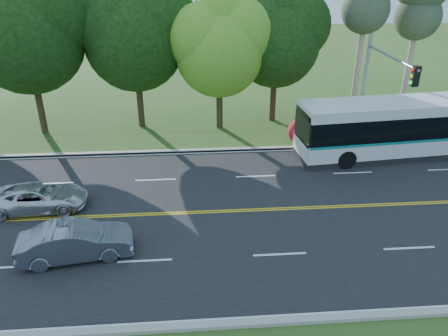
{
  "coord_description": "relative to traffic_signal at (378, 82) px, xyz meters",
  "views": [
    {
      "loc": [
        -3.89,
        -17.77,
        11.13
      ],
      "look_at": [
        -2.37,
        2.0,
        1.34
      ],
      "focal_mm": 35.0,
      "sensor_mm": 36.0,
      "label": 1
    }
  ],
  "objects": [
    {
      "name": "lane_markings",
      "position": [
        -6.59,
        -5.4,
        -4.65
      ],
      "size": [
        57.6,
        13.82,
        0.0
      ],
      "color": "gold",
      "rests_on": "road"
    },
    {
      "name": "suv",
      "position": [
        -17.83,
        -4.47,
        -4.03
      ],
      "size": [
        4.59,
        2.31,
        1.25
      ],
      "primitive_type": "imported",
      "rotation": [
        0.0,
        0.0,
        1.62
      ],
      "color": "silver",
      "rests_on": "road"
    },
    {
      "name": "bougainvillea_hedge",
      "position": [
        0.69,
        2.75,
        -3.95
      ],
      "size": [
        9.5,
        2.25,
        1.5
      ],
      "color": "#AA0E1A",
      "rests_on": "ground"
    },
    {
      "name": "grass_verge",
      "position": [
        -6.49,
        3.6,
        -4.62
      ],
      "size": [
        60.0,
        4.0,
        0.1
      ],
      "primitive_type": "cube",
      "color": "#28541C",
      "rests_on": "ground"
    },
    {
      "name": "curb_south",
      "position": [
        -6.49,
        -12.55,
        -4.6
      ],
      "size": [
        60.0,
        0.3,
        0.15
      ],
      "primitive_type": "cube",
      "color": "#A9A298",
      "rests_on": "ground"
    },
    {
      "name": "tree_row",
      "position": [
        -11.65,
        6.73,
        2.06
      ],
      "size": [
        44.7,
        9.1,
        13.84
      ],
      "color": "black",
      "rests_on": "ground"
    },
    {
      "name": "sedan",
      "position": [
        -15.22,
        -8.4,
        -3.92
      ],
      "size": [
        4.64,
        2.25,
        1.47
      ],
      "primitive_type": "imported",
      "rotation": [
        0.0,
        0.0,
        1.73
      ],
      "color": "slate",
      "rests_on": "road"
    },
    {
      "name": "curb_north",
      "position": [
        -6.49,
        1.75,
        -4.6
      ],
      "size": [
        60.0,
        0.3,
        0.15
      ],
      "primitive_type": "cube",
      "color": "#A9A298",
      "rests_on": "ground"
    },
    {
      "name": "ground",
      "position": [
        -6.49,
        -5.4,
        -4.67
      ],
      "size": [
        120.0,
        120.0,
        0.0
      ],
      "primitive_type": "plane",
      "color": "#28541C",
      "rests_on": "ground"
    },
    {
      "name": "traffic_signal",
      "position": [
        0.0,
        0.0,
        0.0
      ],
      "size": [
        0.42,
        6.1,
        7.0
      ],
      "color": "#94969C",
      "rests_on": "ground"
    },
    {
      "name": "transit_bus",
      "position": [
        2.31,
        0.39,
        -2.97
      ],
      "size": [
        13.19,
        4.01,
        3.4
      ],
      "rotation": [
        0.0,
        0.0,
        0.09
      ],
      "color": "silver",
      "rests_on": "road"
    },
    {
      "name": "road",
      "position": [
        -6.49,
        -5.4,
        -4.66
      ],
      "size": [
        60.0,
        14.0,
        0.02
      ],
      "primitive_type": "cube",
      "color": "black",
      "rests_on": "ground"
    }
  ]
}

